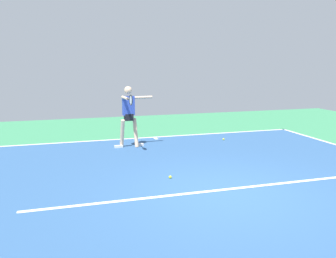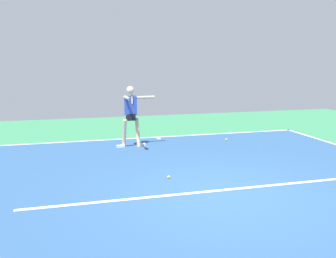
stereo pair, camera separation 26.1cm
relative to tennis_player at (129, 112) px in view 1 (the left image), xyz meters
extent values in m
plane|color=#388456|center=(-1.06, 4.41, -1.04)|extent=(21.15, 21.15, 0.00)
cube|color=#2D5484|center=(-1.06, 4.41, -1.04)|extent=(10.16, 11.28, 0.00)
cube|color=white|center=(-1.06, -1.18, -1.04)|extent=(10.16, 0.10, 0.01)
cube|color=white|center=(-1.06, 4.20, -1.04)|extent=(7.62, 0.10, 0.01)
cube|color=white|center=(-1.06, -0.98, -1.04)|extent=(0.10, 0.30, 0.01)
cylinder|color=beige|center=(-0.19, -0.05, -0.63)|extent=(0.13, 0.35, 0.86)
cube|color=white|center=(-0.31, -0.06, -1.01)|extent=(0.25, 0.12, 0.07)
cylinder|color=beige|center=(0.21, -0.02, -0.63)|extent=(0.13, 0.35, 0.86)
cube|color=white|center=(0.33, -0.01, -1.01)|extent=(0.25, 0.12, 0.07)
cube|color=black|center=(0.01, -0.04, -0.15)|extent=(0.26, 0.22, 0.20)
cube|color=#334CB2|center=(0.01, -0.04, 0.19)|extent=(0.35, 0.20, 0.56)
sphere|color=beige|center=(0.01, -0.04, 0.64)|extent=(0.23, 0.23, 0.23)
cylinder|color=beige|center=(-0.44, -0.07, 0.42)|extent=(0.56, 0.12, 0.08)
cylinder|color=beige|center=(0.16, 0.25, 0.45)|extent=(0.12, 0.56, 0.08)
cylinder|color=black|center=(0.13, 0.64, 0.45)|extent=(0.05, 0.22, 0.03)
torus|color=black|center=(0.11, 0.89, 0.45)|extent=(0.04, 0.29, 0.29)
cylinder|color=silver|center=(0.11, 0.89, 0.45)|extent=(0.02, 0.25, 0.25)
sphere|color=yellow|center=(-0.26, 3.21, -1.01)|extent=(0.07, 0.07, 0.07)
sphere|color=yellow|center=(-3.09, -0.07, -1.01)|extent=(0.07, 0.07, 0.07)
camera|label=1|loc=(2.00, 10.51, 1.45)|focal=39.28mm
camera|label=2|loc=(1.75, 10.58, 1.45)|focal=39.28mm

